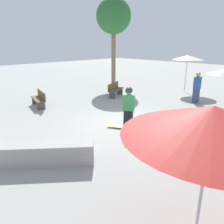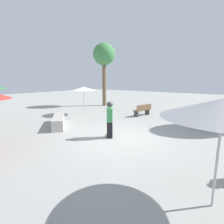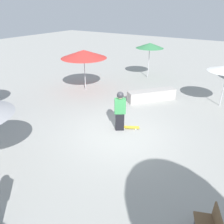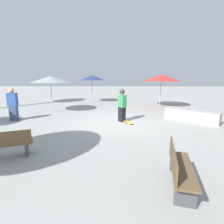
# 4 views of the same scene
# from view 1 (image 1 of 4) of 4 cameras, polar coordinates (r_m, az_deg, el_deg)

# --- Properties ---
(ground_plane) EXTENTS (60.00, 60.00, 0.00)m
(ground_plane) POSITION_cam_1_polar(r_m,az_deg,el_deg) (9.17, 4.51, -3.47)
(ground_plane) COLOR #9E9E99
(skater_main) EXTENTS (0.46, 0.51, 1.70)m
(skater_main) POSITION_cam_1_polar(r_m,az_deg,el_deg) (8.55, 4.34, 1.43)
(skater_main) COLOR black
(skater_main) RESTS_ON ground_plane
(skateboard) EXTENTS (0.56, 0.80, 0.07)m
(skateboard) POSITION_cam_1_polar(r_m,az_deg,el_deg) (8.84, 1.31, -3.85)
(skateboard) COLOR gold
(skateboard) RESTS_ON ground_plane
(concrete_ledge) EXTENTS (2.45, 2.18, 0.60)m
(concrete_ledge) POSITION_cam_1_polar(r_m,az_deg,el_deg) (6.57, -16.86, -10.30)
(concrete_ledge) COLOR #A8A39E
(concrete_ledge) RESTS_ON ground_plane
(bench_near) EXTENTS (1.65, 1.01, 0.85)m
(bench_near) POSITION_cam_1_polar(r_m,az_deg,el_deg) (14.05, 0.85, 5.86)
(bench_near) COLOR #47474C
(bench_near) RESTS_ON ground_plane
(bench_far) EXTENTS (0.80, 1.66, 0.85)m
(bench_far) POSITION_cam_1_polar(r_m,az_deg,el_deg) (12.34, -18.51, 3.27)
(bench_far) COLOR #47474C
(bench_far) RESTS_ON ground_plane
(shade_umbrella_red) EXTENTS (2.69, 2.69, 2.44)m
(shade_umbrella_red) POSITION_cam_1_polar(r_m,az_deg,el_deg) (3.51, 24.63, -2.15)
(shade_umbrella_red) COLOR #B7B7BC
(shade_umbrella_red) RESTS_ON ground_plane
(shade_umbrella_cream) EXTENTS (2.06, 2.06, 2.50)m
(shade_umbrella_cream) POSITION_cam_1_polar(r_m,az_deg,el_deg) (16.10, 19.17, 13.30)
(shade_umbrella_cream) COLOR #B7B7BC
(shade_umbrella_cream) RESTS_ON ground_plane
(palm_tree_right) EXTENTS (2.76, 2.76, 6.69)m
(palm_tree_right) POSITION_cam_1_polar(r_m,az_deg,el_deg) (18.78, 0.41, 23.56)
(palm_tree_right) COLOR #896B4C
(palm_tree_right) RESTS_ON ground_plane
(bystander_watching) EXTENTS (0.49, 0.28, 1.74)m
(bystander_watching) POSITION_cam_1_polar(r_m,az_deg,el_deg) (13.30, 21.28, 5.94)
(bystander_watching) COLOR #38476B
(bystander_watching) RESTS_ON ground_plane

